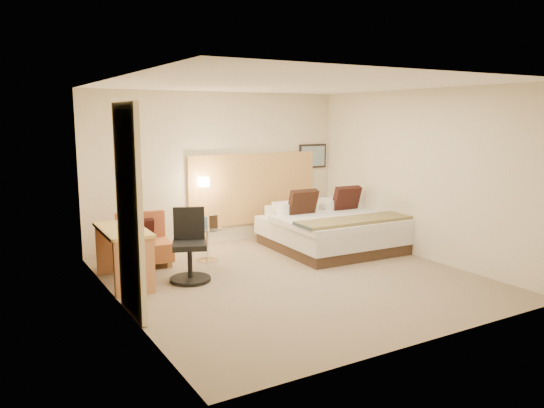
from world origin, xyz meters
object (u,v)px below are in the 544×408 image
desk_chair (190,251)px  side_table (207,243)px  lounge_chair (144,245)px  desk (125,240)px  bed (334,229)px

desk_chair → side_table: bearing=52.8°
lounge_chair → desk: bearing=-121.9°
bed → desk_chair: bed is taller
bed → side_table: bed is taller
desk → desk_chair: desk_chair is taller
lounge_chair → side_table: lounge_chair is taller
side_table → desk_chair: 1.01m
bed → side_table: (-2.24, 0.33, -0.04)m
side_table → desk: bearing=-160.9°
side_table → desk: (-1.41, -0.49, 0.32)m
bed → desk_chair: bearing=-170.6°
desk → lounge_chair: bearing=58.1°
bed → side_table: size_ratio=4.14×
desk → desk_chair: 0.89m
lounge_chair → desk_chair: 1.15m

